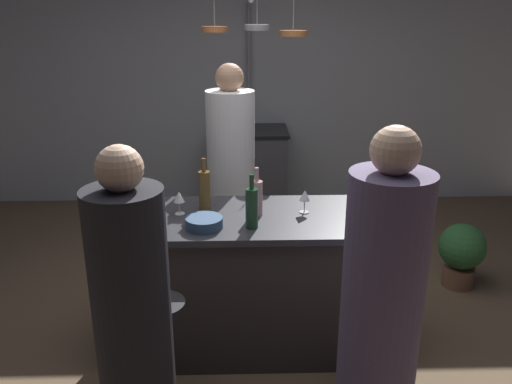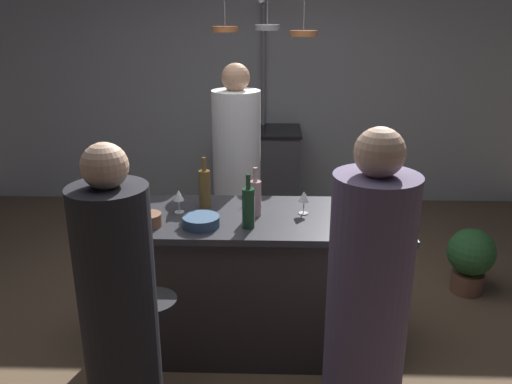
{
  "view_description": "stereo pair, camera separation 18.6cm",
  "coord_description": "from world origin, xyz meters",
  "px_view_note": "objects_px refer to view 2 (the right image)",
  "views": [
    {
      "loc": [
        -0.09,
        -2.97,
        2.09
      ],
      "look_at": [
        0.0,
        0.15,
        1.0
      ],
      "focal_mm": 36.89,
      "sensor_mm": 36.0,
      "label": 1
    },
    {
      "loc": [
        0.09,
        -2.97,
        2.09
      ],
      "look_at": [
        0.0,
        0.15,
        1.0
      ],
      "focal_mm": 36.89,
      "sensor_mm": 36.0,
      "label": 2
    }
  ],
  "objects_px": {
    "guest_right": "(365,329)",
    "wine_bottle_amber": "(205,188)",
    "chef": "(237,185)",
    "guest_left": "(121,330)",
    "potted_plant": "(471,257)",
    "stove_range": "(262,170)",
    "bar_stool_right": "(358,353)",
    "wine_bottle_rose": "(256,197)",
    "bar_stool_left": "(155,349)",
    "pepper_mill": "(367,191)",
    "wine_bottle_green": "(248,207)",
    "wine_glass_near_right_guest": "(304,198)",
    "mixing_bowl_blue": "(201,221)",
    "wine_bottle_red": "(122,196)",
    "wine_glass_by_chef": "(179,196)",
    "mixing_bowl_wooden": "(148,220)"
  },
  "relations": [
    {
      "from": "guest_left",
      "to": "potted_plant",
      "type": "xyz_separation_m",
      "value": [
        2.19,
        1.69,
        -0.44
      ]
    },
    {
      "from": "bar_stool_left",
      "to": "guest_right",
      "type": "height_order",
      "value": "guest_right"
    },
    {
      "from": "pepper_mill",
      "to": "wine_bottle_amber",
      "type": "relative_size",
      "value": 0.64
    },
    {
      "from": "guest_left",
      "to": "wine_bottle_red",
      "type": "bearing_deg",
      "value": 103.74
    },
    {
      "from": "guest_left",
      "to": "wine_bottle_amber",
      "type": "distance_m",
      "value": 1.18
    },
    {
      "from": "mixing_bowl_wooden",
      "to": "mixing_bowl_blue",
      "type": "bearing_deg",
      "value": 0.58
    },
    {
      "from": "stove_range",
      "to": "pepper_mill",
      "type": "xyz_separation_m",
      "value": [
        0.7,
        -2.27,
        0.56
      ]
    },
    {
      "from": "guest_left",
      "to": "pepper_mill",
      "type": "height_order",
      "value": "guest_left"
    },
    {
      "from": "bar_stool_left",
      "to": "guest_right",
      "type": "distance_m",
      "value": 1.16
    },
    {
      "from": "guest_left",
      "to": "wine_bottle_red",
      "type": "height_order",
      "value": "guest_left"
    },
    {
      "from": "bar_stool_right",
      "to": "wine_glass_by_chef",
      "type": "bearing_deg",
      "value": 147.44
    },
    {
      "from": "chef",
      "to": "wine_bottle_amber",
      "type": "xyz_separation_m",
      "value": [
        -0.15,
        -0.76,
        0.23
      ]
    },
    {
      "from": "bar_stool_left",
      "to": "bar_stool_right",
      "type": "bearing_deg",
      "value": 0.0
    },
    {
      "from": "guest_right",
      "to": "wine_glass_by_chef",
      "type": "distance_m",
      "value": 1.44
    },
    {
      "from": "guest_right",
      "to": "mixing_bowl_blue",
      "type": "xyz_separation_m",
      "value": [
        -0.82,
        0.82,
        0.16
      ]
    },
    {
      "from": "wine_glass_near_right_guest",
      "to": "bar_stool_right",
      "type": "bearing_deg",
      "value": -68.09
    },
    {
      "from": "guest_right",
      "to": "wine_bottle_red",
      "type": "xyz_separation_m",
      "value": [
        -1.31,
        0.97,
        0.25
      ]
    },
    {
      "from": "bar_stool_left",
      "to": "mixing_bowl_blue",
      "type": "relative_size",
      "value": 3.17
    },
    {
      "from": "pepper_mill",
      "to": "wine_bottle_green",
      "type": "relative_size",
      "value": 0.66
    },
    {
      "from": "wine_glass_near_right_guest",
      "to": "mixing_bowl_blue",
      "type": "height_order",
      "value": "wine_glass_near_right_guest"
    },
    {
      "from": "chef",
      "to": "bar_stool_right",
      "type": "distance_m",
      "value": 1.74
    },
    {
      "from": "stove_range",
      "to": "wine_bottle_green",
      "type": "relative_size",
      "value": 2.79
    },
    {
      "from": "wine_bottle_green",
      "to": "mixing_bowl_blue",
      "type": "bearing_deg",
      "value": 179.18
    },
    {
      "from": "stove_range",
      "to": "potted_plant",
      "type": "relative_size",
      "value": 1.71
    },
    {
      "from": "bar_stool_right",
      "to": "wine_glass_near_right_guest",
      "type": "height_order",
      "value": "wine_glass_near_right_guest"
    },
    {
      "from": "wine_bottle_green",
      "to": "mixing_bowl_blue",
      "type": "xyz_separation_m",
      "value": [
        -0.27,
        0.0,
        -0.09
      ]
    },
    {
      "from": "stove_range",
      "to": "bar_stool_right",
      "type": "height_order",
      "value": "stove_range"
    },
    {
      "from": "wine_bottle_rose",
      "to": "wine_glass_near_right_guest",
      "type": "relative_size",
      "value": 2.07
    },
    {
      "from": "bar_stool_left",
      "to": "mixing_bowl_blue",
      "type": "distance_m",
      "value": 0.74
    },
    {
      "from": "mixing_bowl_blue",
      "to": "guest_right",
      "type": "bearing_deg",
      "value": -45.01
    },
    {
      "from": "stove_range",
      "to": "pepper_mill",
      "type": "relative_size",
      "value": 4.24
    },
    {
      "from": "potted_plant",
      "to": "wine_bottle_rose",
      "type": "distance_m",
      "value": 1.91
    },
    {
      "from": "chef",
      "to": "wine_bottle_rose",
      "type": "distance_m",
      "value": 0.93
    },
    {
      "from": "potted_plant",
      "to": "wine_bottle_red",
      "type": "xyz_separation_m",
      "value": [
        -2.43,
        -0.73,
        0.73
      ]
    },
    {
      "from": "wine_bottle_green",
      "to": "wine_bottle_amber",
      "type": "bearing_deg",
      "value": 132.17
    },
    {
      "from": "wine_bottle_green",
      "to": "mixing_bowl_wooden",
      "type": "xyz_separation_m",
      "value": [
        -0.58,
        0.0,
        -0.09
      ]
    },
    {
      "from": "bar_stool_right",
      "to": "mixing_bowl_blue",
      "type": "height_order",
      "value": "mixing_bowl_blue"
    },
    {
      "from": "bar_stool_left",
      "to": "guest_left",
      "type": "distance_m",
      "value": 0.51
    },
    {
      "from": "chef",
      "to": "bar_stool_left",
      "type": "bearing_deg",
      "value": -102.75
    },
    {
      "from": "stove_range",
      "to": "bar_stool_left",
      "type": "height_order",
      "value": "stove_range"
    },
    {
      "from": "bar_stool_left",
      "to": "mixing_bowl_blue",
      "type": "height_order",
      "value": "mixing_bowl_blue"
    },
    {
      "from": "guest_right",
      "to": "wine_bottle_red",
      "type": "bearing_deg",
      "value": 143.52
    },
    {
      "from": "guest_left",
      "to": "pepper_mill",
      "type": "distance_m",
      "value": 1.74
    },
    {
      "from": "guest_right",
      "to": "wine_bottle_amber",
      "type": "xyz_separation_m",
      "value": [
        -0.83,
        1.13,
        0.25
      ]
    },
    {
      "from": "guest_right",
      "to": "mixing_bowl_wooden",
      "type": "relative_size",
      "value": 10.76
    },
    {
      "from": "bar_stool_left",
      "to": "wine_glass_by_chef",
      "type": "xyz_separation_m",
      "value": [
        0.04,
        0.66,
        0.63
      ]
    },
    {
      "from": "guest_right",
      "to": "wine_bottle_red",
      "type": "height_order",
      "value": "guest_right"
    },
    {
      "from": "stove_range",
      "to": "wine_bottle_rose",
      "type": "relative_size",
      "value": 2.95
    },
    {
      "from": "chef",
      "to": "guest_right",
      "type": "bearing_deg",
      "value": -70.18
    },
    {
      "from": "chef",
      "to": "bar_stool_right",
      "type": "height_order",
      "value": "chef"
    }
  ]
}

